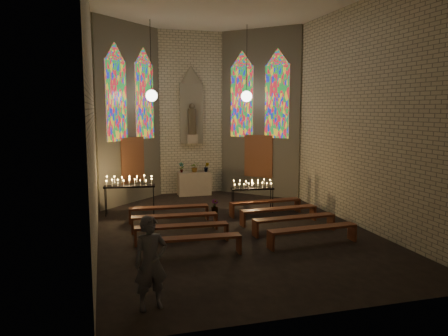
{
  "coord_description": "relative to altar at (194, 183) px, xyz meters",
  "views": [
    {
      "loc": [
        -3.77,
        -12.78,
        3.74
      ],
      "look_at": [
        0.06,
        0.91,
        1.78
      ],
      "focal_mm": 35.0,
      "sensor_mm": 36.0,
      "label": 1
    }
  ],
  "objects": [
    {
      "name": "aisle_flower_pot",
      "position": [
        0.04,
        -3.37,
        -0.26
      ],
      "size": [
        0.34,
        0.34,
        0.48
      ],
      "primitive_type": "imported",
      "rotation": [
        0.0,
        0.0,
        0.32
      ],
      "color": "#4C723F",
      "rests_on": "ground"
    },
    {
      "name": "pew_right_1",
      "position": [
        1.72,
        -5.3,
        -0.09
      ],
      "size": [
        2.63,
        0.53,
        0.5
      ],
      "rotation": [
        0.0,
        0.0,
        0.06
      ],
      "color": "#5A2A19",
      "rests_on": "ground"
    },
    {
      "name": "pew_left_2",
      "position": [
        -1.72,
        -6.5,
        -0.09
      ],
      "size": [
        2.63,
        0.53,
        0.5
      ],
      "rotation": [
        0.0,
        0.0,
        -0.06
      ],
      "color": "#5A2A19",
      "rests_on": "ground"
    },
    {
      "name": "room",
      "position": [
        -0.0,
        -2.08,
        3.22
      ],
      "size": [
        8.22,
        12.43,
        7.0
      ],
      "color": "beige",
      "rests_on": "ground"
    },
    {
      "name": "pew_right_0",
      "position": [
        1.72,
        -4.1,
        -0.09
      ],
      "size": [
        2.63,
        0.53,
        0.5
      ],
      "rotation": [
        0.0,
        0.0,
        0.06
      ],
      "color": "#5A2A19",
      "rests_on": "ground"
    },
    {
      "name": "floor",
      "position": [
        0.0,
        -5.45,
        -0.5
      ],
      "size": [
        12.0,
        12.0,
        0.0
      ],
      "primitive_type": "plane",
      "color": "black",
      "rests_on": "ground"
    },
    {
      "name": "pew_left_0",
      "position": [
        -1.72,
        -4.1,
        -0.09
      ],
      "size": [
        2.63,
        0.53,
        0.5
      ],
      "rotation": [
        0.0,
        0.0,
        -0.06
      ],
      "color": "#5A2A19",
      "rests_on": "ground"
    },
    {
      "name": "votive_stand_left",
      "position": [
        -2.91,
        -2.84,
        0.61
      ],
      "size": [
        1.8,
        0.63,
        1.29
      ],
      "rotation": [
        0.0,
        0.0,
        -0.12
      ],
      "color": "black",
      "rests_on": "ground"
    },
    {
      "name": "visitor",
      "position": [
        -2.98,
        -10.37,
        0.39
      ],
      "size": [
        0.73,
        0.56,
        1.78
      ],
      "primitive_type": "imported",
      "rotation": [
        0.0,
        0.0,
        0.22
      ],
      "color": "#504F5A",
      "rests_on": "ground"
    },
    {
      "name": "votive_stand_right",
      "position": [
        1.35,
        -3.74,
        0.46
      ],
      "size": [
        1.55,
        0.53,
        1.12
      ],
      "rotation": [
        0.0,
        0.0,
        -0.11
      ],
      "color": "black",
      "rests_on": "ground"
    },
    {
      "name": "pew_left_1",
      "position": [
        -1.72,
        -5.3,
        -0.09
      ],
      "size": [
        2.63,
        0.53,
        0.5
      ],
      "rotation": [
        0.0,
        0.0,
        -0.06
      ],
      "color": "#5A2A19",
      "rests_on": "ground"
    },
    {
      "name": "altar",
      "position": [
        0.0,
        0.0,
        0.0
      ],
      "size": [
        1.4,
        0.6,
        1.0
      ],
      "primitive_type": "cube",
      "color": "#B4A793",
      "rests_on": "ground"
    },
    {
      "name": "pew_left_3",
      "position": [
        -1.72,
        -7.7,
        -0.09
      ],
      "size": [
        2.63,
        0.53,
        0.5
      ],
      "rotation": [
        0.0,
        0.0,
        -0.06
      ],
      "color": "#5A2A19",
      "rests_on": "ground"
    },
    {
      "name": "flower_vase_right",
      "position": [
        0.53,
        -0.07,
        0.71
      ],
      "size": [
        0.26,
        0.23,
        0.41
      ],
      "primitive_type": "imported",
      "rotation": [
        0.0,
        0.0,
        -0.24
      ],
      "color": "#4C723F",
      "rests_on": "altar"
    },
    {
      "name": "flower_vase_left",
      "position": [
        -0.55,
        0.04,
        0.72
      ],
      "size": [
        0.23,
        0.16,
        0.44
      ],
      "primitive_type": "imported",
      "rotation": [
        0.0,
        0.0,
        0.02
      ],
      "color": "#4C723F",
      "rests_on": "altar"
    },
    {
      "name": "pew_right_2",
      "position": [
        1.72,
        -6.5,
        -0.09
      ],
      "size": [
        2.63,
        0.53,
        0.5
      ],
      "rotation": [
        0.0,
        0.0,
        0.06
      ],
      "color": "#5A2A19",
      "rests_on": "ground"
    },
    {
      "name": "flower_vase_center",
      "position": [
        0.03,
        -0.01,
        0.72
      ],
      "size": [
        0.4,
        0.35,
        0.43
      ],
      "primitive_type": "imported",
      "rotation": [
        0.0,
        0.0,
        0.02
      ],
      "color": "#4C723F",
      "rests_on": "altar"
    },
    {
      "name": "pew_right_3",
      "position": [
        1.72,
        -7.7,
        -0.09
      ],
      "size": [
        2.63,
        0.53,
        0.5
      ],
      "rotation": [
        0.0,
        0.0,
        0.06
      ],
      "color": "#5A2A19",
      "rests_on": "ground"
    }
  ]
}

